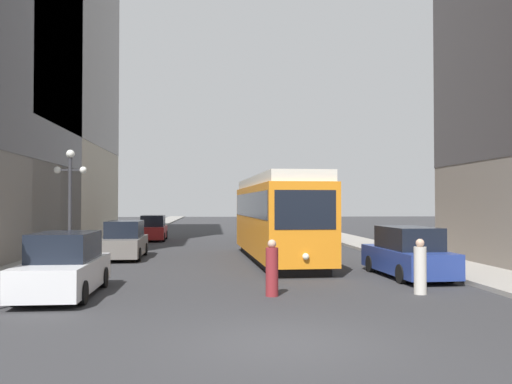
% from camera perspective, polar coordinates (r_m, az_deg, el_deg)
% --- Properties ---
extents(ground_plane, '(200.00, 200.00, 0.00)m').
position_cam_1_polar(ground_plane, '(10.76, 3.08, -15.51)').
color(ground_plane, '#303033').
extents(sidewalk_left, '(2.86, 120.00, 0.15)m').
position_cam_1_polar(sidewalk_left, '(50.88, -12.53, -4.12)').
color(sidewalk_left, gray).
rests_on(sidewalk_left, ground).
extents(sidewalk_right, '(2.86, 120.00, 0.15)m').
position_cam_1_polar(sidewalk_right, '(51.34, 6.38, -4.11)').
color(sidewalk_right, gray).
rests_on(sidewalk_right, ground).
extents(streetcar, '(3.17, 12.62, 3.89)m').
position_cam_1_polar(streetcar, '(25.24, 2.19, -2.50)').
color(streetcar, black).
rests_on(streetcar, ground).
extents(transit_bus, '(2.73, 11.52, 3.45)m').
position_cam_1_polar(transit_bus, '(40.16, 4.70, -2.25)').
color(transit_bus, black).
rests_on(transit_bus, ground).
extents(parked_car_left_near, '(1.97, 4.94, 1.82)m').
position_cam_1_polar(parked_car_left_near, '(27.18, -13.67, -5.02)').
color(parked_car_left_near, black).
rests_on(parked_car_left_near, ground).
extents(parked_car_left_mid, '(1.98, 4.52, 1.82)m').
position_cam_1_polar(parked_car_left_mid, '(39.78, -10.78, -3.83)').
color(parked_car_left_mid, black).
rests_on(parked_car_left_mid, ground).
extents(parked_car_right_far, '(2.05, 5.05, 1.82)m').
position_cam_1_polar(parked_car_right_far, '(20.45, 15.65, -6.27)').
color(parked_car_right_far, black).
rests_on(parked_car_right_far, ground).
extents(parked_car_left_far, '(1.94, 4.85, 1.82)m').
position_cam_1_polar(parked_car_left_far, '(16.72, -19.50, -7.38)').
color(parked_car_left_far, black).
rests_on(parked_car_left_far, ground).
extents(pedestrian_crossing_near, '(0.36, 0.36, 1.63)m').
position_cam_1_polar(pedestrian_crossing_near, '(15.70, 1.69, -8.18)').
color(pedestrian_crossing_near, maroon).
rests_on(pedestrian_crossing_near, ground).
extents(pedestrian_crossing_far, '(0.36, 0.36, 1.62)m').
position_cam_1_polar(pedestrian_crossing_far, '(16.74, 16.88, -7.70)').
color(pedestrian_crossing_far, beige).
rests_on(pedestrian_crossing_far, ground).
extents(lamp_post_left_near, '(1.41, 0.36, 4.85)m').
position_cam_1_polar(lamp_post_left_near, '(24.84, -18.96, 0.50)').
color(lamp_post_left_near, '#333338').
rests_on(lamp_post_left_near, sidewalk_left).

